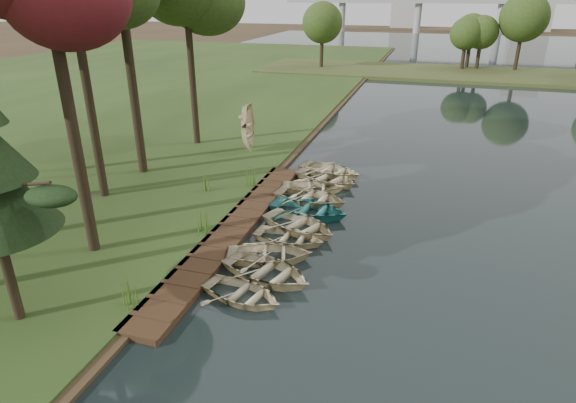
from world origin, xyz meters
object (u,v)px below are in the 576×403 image
(stored_rowboat, at_px, (250,147))
(boardwalk, at_px, (234,228))
(rowboat_0, at_px, (242,292))
(rowboat_1, at_px, (267,269))
(rowboat_2, at_px, (269,252))

(stored_rowboat, bearing_deg, boardwalk, -162.65)
(boardwalk, xyz_separation_m, stored_rowboat, (-3.30, 10.54, 0.48))
(rowboat_0, height_order, stored_rowboat, stored_rowboat)
(boardwalk, xyz_separation_m, rowboat_1, (2.74, -3.35, 0.28))
(rowboat_0, relative_size, rowboat_2, 0.88)
(stored_rowboat, bearing_deg, rowboat_1, -156.53)
(boardwalk, xyz_separation_m, rowboat_0, (2.34, -4.89, 0.22))
(rowboat_2, bearing_deg, rowboat_0, 162.30)
(boardwalk, height_order, rowboat_0, rowboat_0)
(stored_rowboat, bearing_deg, rowboat_0, -159.94)
(stored_rowboat, bearing_deg, rowboat_2, -155.72)
(rowboat_0, xyz_separation_m, stored_rowboat, (-5.64, 15.43, 0.26))
(rowboat_1, height_order, stored_rowboat, stored_rowboat)
(rowboat_0, relative_size, rowboat_1, 0.83)
(rowboat_0, bearing_deg, boardwalk, 39.15)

